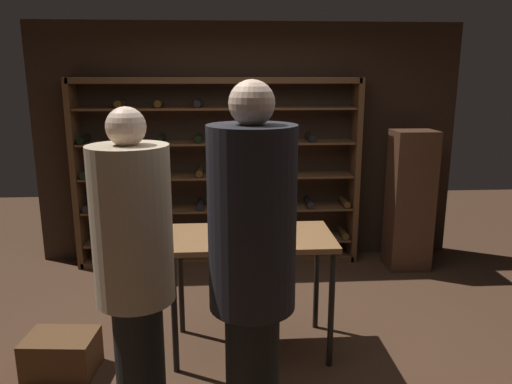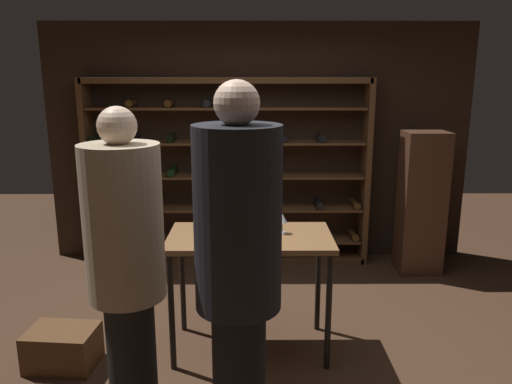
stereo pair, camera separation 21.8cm
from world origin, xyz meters
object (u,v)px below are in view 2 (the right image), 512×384
Objects in this scene: tasting_table at (250,248)px; person_guest_plum_blouse at (126,258)px; wine_glass_stemmed_center at (282,219)px; wine_bottle_red_label at (248,210)px; person_bystander_red_print at (238,260)px; display_cabinet at (421,203)px; wine_crate at (63,348)px; wine_bottle_amber_reserve at (226,227)px; wine_rack at (226,174)px.

tasting_table is 0.63× the size of person_guest_plum_blouse.
wine_bottle_red_label is at bearing 144.11° from wine_glass_stemmed_center.
person_bystander_red_print is 3.21m from display_cabinet.
person_guest_plum_blouse is at bearing -41.15° from wine_crate.
tasting_table is 1.10m from person_guest_plum_blouse.
person_guest_plum_blouse is 5.75× the size of wine_bottle_amber_reserve.
wine_bottle_amber_reserve is 0.47m from wine_glass_stemmed_center.
display_cabinet is 4.36× the size of wine_bottle_red_label.
tasting_table is at bearing 9.73° from wine_crate.
wine_rack is 6.42× the size of wine_crate.
tasting_table is at bearing -148.34° from person_guest_plum_blouse.
person_bystander_red_print is at bearing -32.32° from wine_crate.
person_guest_plum_blouse is at bearing -123.45° from wine_bottle_red_label.
person_guest_plum_blouse is 3.44m from display_cabinet.
display_cabinet is (1.79, 1.54, -0.06)m from tasting_table.
wine_bottle_red_label is at bearing -144.17° from display_cabinet.
wine_glass_stemmed_center is at bearing 9.91° from wine_crate.
person_guest_plum_blouse is 0.82m from wine_bottle_amber_reserve.
wine_crate is at bearing -150.64° from display_cabinet.
wine_crate is 1.49m from wine_bottle_amber_reserve.
wine_glass_stemmed_center is at bearing 30.51° from wine_bottle_amber_reserve.
wine_bottle_amber_reserve is (-0.17, -0.19, 0.22)m from tasting_table.
wine_rack reaches higher than display_cabinet.
wine_rack is 8.95× the size of wine_bottle_red_label.
wine_rack reaches higher than wine_glass_stemmed_center.
wine_rack is at bearing -111.72° from person_bystander_red_print.
wine_bottle_red_label reaches higher than wine_glass_stemmed_center.
person_bystander_red_print is at bearing -125.43° from display_cabinet.
person_bystander_red_print is at bearing 141.57° from person_guest_plum_blouse.
wine_bottle_amber_reserve is at bearing -148.48° from person_guest_plum_blouse.
person_guest_plum_blouse reaches higher than wine_bottle_amber_reserve.
wine_rack is 1.89m from tasting_table.
wine_rack is at bearing 105.82° from wine_glass_stemmed_center.
wine_rack is 1.62× the size of person_guest_plum_blouse.
person_guest_plum_blouse reaches higher than tasting_table.
display_cabinet reaches higher than wine_glass_stemmed_center.
display_cabinet is (2.07, -0.32, -0.26)m from wine_rack.
display_cabinet reaches higher than wine_bottle_amber_reserve.
wine_bottle_amber_reserve reaches higher than wine_glass_stemmed_center.
display_cabinet is 2.63m from wine_bottle_amber_reserve.
wine_crate is 1.68m from wine_bottle_red_label.
tasting_table is 0.59× the size of person_bystander_red_print.
person_guest_plum_blouse is at bearing -137.93° from wine_glass_stemmed_center.
wine_crate is at bearing -170.27° from tasting_table.
tasting_table is 1.54m from wine_crate.
wine_bottle_red_label is (0.15, 0.43, 0.01)m from wine_bottle_amber_reserve.
person_guest_plum_blouse reaches higher than wine_crate.
wine_rack reaches higher than wine_bottle_amber_reserve.
display_cabinet is 2.17m from wine_glass_stemmed_center.
wine_bottle_amber_reserve is at bearing -109.12° from wine_bottle_red_label.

